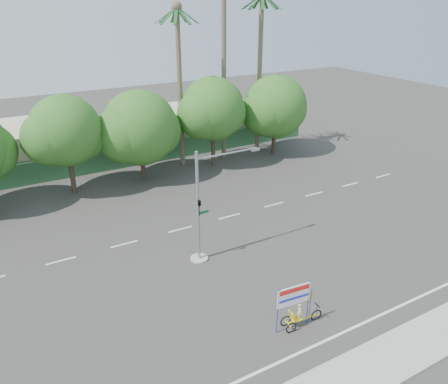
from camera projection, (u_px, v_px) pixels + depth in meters
ground at (270, 281)px, 24.89m from camera, size 120.00×120.00×0.00m
sidewalk_near at (369, 369)px, 18.92m from camera, size 50.00×2.40×0.12m
fence at (140, 155)px, 41.53m from camera, size 38.00×0.08×2.00m
building_left at (19, 148)px, 40.20m from camera, size 12.00×8.00×4.00m
building_right at (195, 124)px, 48.36m from camera, size 14.00×8.00×3.60m
tree_left at (65, 133)px, 33.92m from camera, size 6.66×5.60×8.07m
tree_center at (139, 130)px, 36.85m from camera, size 7.62×6.40×7.85m
tree_right at (212, 111)px, 39.68m from camera, size 6.90×5.80×8.36m
tree_far_right at (275, 109)px, 43.06m from camera, size 7.38×6.20×7.94m
palm_tall at (224, 48)px, 39.63m from camera, size 3.73×3.79×17.45m
palm_mid at (260, 57)px, 41.86m from camera, size 3.73×3.79×15.45m
palm_short at (179, 70)px, 38.27m from camera, size 3.73×3.79×14.45m
traffic_signal at (203, 216)px, 25.86m from camera, size 4.72×1.10×7.00m
trike_billboard at (297, 309)px, 21.05m from camera, size 2.64×0.70×2.60m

